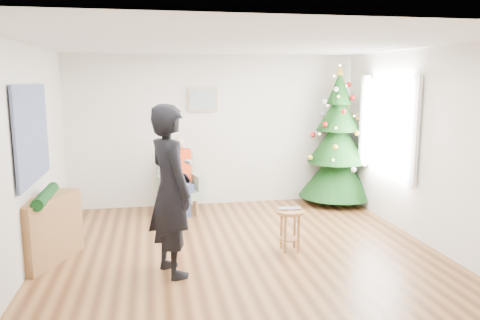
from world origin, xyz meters
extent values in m
plane|color=brown|center=(0.00, 0.00, 0.00)|extent=(5.00, 5.00, 0.00)
plane|color=white|center=(0.00, 0.00, 2.60)|extent=(5.00, 5.00, 0.00)
plane|color=silver|center=(0.00, 2.50, 1.30)|extent=(5.00, 0.00, 5.00)
plane|color=silver|center=(0.00, -2.50, 1.30)|extent=(5.00, 0.00, 5.00)
plane|color=silver|center=(-2.50, 0.00, 1.30)|extent=(0.00, 5.00, 5.00)
plane|color=silver|center=(2.50, 0.00, 1.30)|extent=(0.00, 5.00, 5.00)
cube|color=white|center=(2.47, 1.00, 1.50)|extent=(0.04, 1.30, 1.40)
cube|color=white|center=(2.44, 0.25, 1.50)|extent=(0.05, 0.25, 1.50)
cube|color=white|center=(2.44, 1.75, 1.50)|extent=(0.05, 0.25, 1.50)
cylinder|color=#3F2816|center=(2.15, 2.15, 0.15)|extent=(0.10, 0.10, 0.31)
cone|color=black|center=(2.15, 2.15, 0.56)|extent=(1.33, 1.33, 0.87)
cone|color=black|center=(2.15, 2.15, 1.12)|extent=(1.06, 1.06, 0.77)
cone|color=black|center=(2.15, 2.15, 1.63)|extent=(0.78, 0.78, 0.66)
cone|color=black|center=(2.15, 2.15, 2.04)|extent=(0.45, 0.45, 0.56)
cone|color=gold|center=(2.15, 2.15, 2.33)|extent=(0.14, 0.14, 0.14)
cylinder|color=brown|center=(0.64, -0.01, 0.52)|extent=(0.36, 0.36, 0.04)
cylinder|color=brown|center=(0.64, -0.01, 0.16)|extent=(0.27, 0.27, 0.02)
imported|color=silver|center=(0.64, -0.01, 0.55)|extent=(0.31, 0.21, 0.02)
cube|color=gray|center=(-0.64, 2.00, 0.31)|extent=(0.73, 0.70, 0.12)
cube|color=gray|center=(-0.70, 2.26, 0.65)|extent=(0.63, 0.24, 0.60)
cube|color=gray|center=(-0.93, 1.93, 0.47)|extent=(0.20, 0.49, 0.30)
cube|color=gray|center=(-0.36, 2.07, 0.47)|extent=(0.20, 0.49, 0.30)
cube|color=navy|center=(-0.64, 1.93, 0.44)|extent=(0.43, 0.44, 0.14)
cube|color=red|center=(-0.64, 2.12, 0.77)|extent=(0.40, 0.27, 0.55)
sphere|color=tan|center=(-0.64, 2.11, 1.15)|extent=(0.19, 0.19, 0.19)
imported|color=black|center=(-0.89, -0.45, 0.96)|extent=(0.69, 0.82, 1.92)
cube|color=white|center=(-0.68, -0.48, 1.28)|extent=(0.08, 0.13, 0.04)
cube|color=brown|center=(-2.33, 0.16, 0.40)|extent=(0.69, 1.03, 0.80)
cylinder|color=black|center=(-2.33, 0.16, 0.82)|extent=(0.14, 0.90, 0.14)
cube|color=black|center=(-2.46, 0.30, 1.55)|extent=(0.03, 1.50, 1.15)
cube|color=tan|center=(-0.20, 2.47, 1.85)|extent=(0.52, 0.03, 0.42)
cube|color=gray|center=(-0.20, 2.45, 1.85)|extent=(0.44, 0.02, 0.34)
camera|label=1|loc=(-1.07, -5.56, 2.17)|focal=35.00mm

